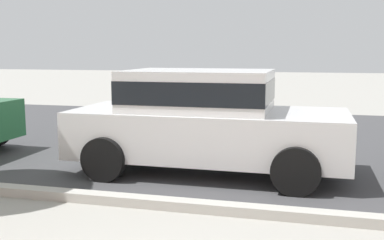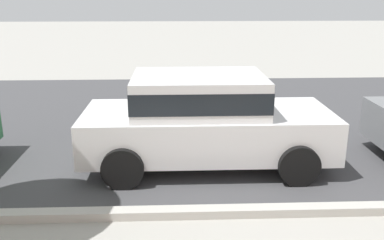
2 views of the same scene
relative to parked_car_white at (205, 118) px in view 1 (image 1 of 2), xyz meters
The scene contains 3 objects.
street_surface 3.00m from the parked_car_white, 80.45° to the left, with size 60.00×9.00×0.01m, color #424244.
curb_stone 1.98m from the parked_car_white, 74.74° to the right, with size 60.00×0.20×0.12m, color #B2AFA8.
parked_car_white is the anchor object (origin of this frame).
Camera 1 is at (1.06, -2.10, 1.84)m, focal length 43.25 mm.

